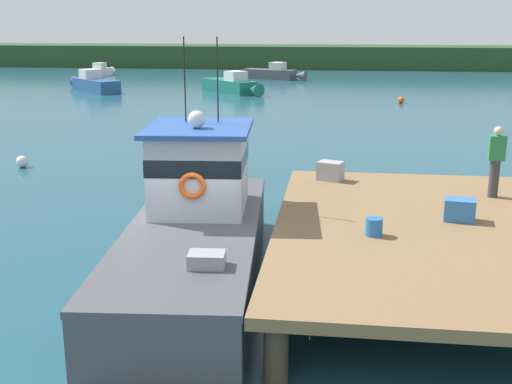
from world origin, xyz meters
name	(u,v)px	position (x,y,z in m)	size (l,w,h in m)	color
ground_plane	(191,271)	(0.00, 0.00, 0.00)	(200.00, 200.00, 0.00)	#1E4C5B
dock	(427,232)	(4.80, 0.00, 1.07)	(6.00, 9.00, 1.20)	#4C3D2D
main_fishing_boat	(197,226)	(0.16, -0.04, 1.01)	(3.16, 9.91, 4.80)	#4C4C51
crate_single_far	(330,171)	(2.82, 3.57, 1.44)	(0.60, 0.44, 0.47)	#9E9EA3
crate_stack_near_edge	(460,210)	(5.47, 0.46, 1.42)	(0.60, 0.44, 0.45)	#3370B2
bait_bucket	(374,227)	(3.71, -0.73, 1.37)	(0.32, 0.32, 0.34)	#2866B2
deckhand_by_the_boat	(496,160)	(6.55, 2.41, 2.06)	(0.36, 0.22, 1.63)	#383842
moored_boat_mid_harbor	(93,84)	(-15.36, 34.38, 0.55)	(5.35, 5.25, 1.59)	#285184
moored_boat_off_the_point	(232,85)	(-4.80, 34.46, 0.55)	(5.22, 5.39, 1.59)	#196B5B
moored_boat_outer_mooring	(273,73)	(-2.97, 46.04, 0.52)	(5.99, 3.28, 1.52)	#4C4C51
moored_boat_near_channel	(98,72)	(-19.81, 47.14, 0.43)	(2.01, 4.99, 1.24)	white
mooring_buoy_outer	(177,151)	(-3.20, 11.53, 0.23)	(0.46, 0.46, 0.46)	#EA5B19
mooring_buoy_spare_mooring	(22,162)	(-8.26, 8.98, 0.21)	(0.42, 0.42, 0.42)	silver
mooring_buoy_inshore	(401,100)	(6.90, 29.69, 0.21)	(0.43, 0.43, 0.43)	#EA5B19
far_shoreline	(314,56)	(0.00, 62.00, 1.20)	(120.00, 8.00, 2.40)	#284723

